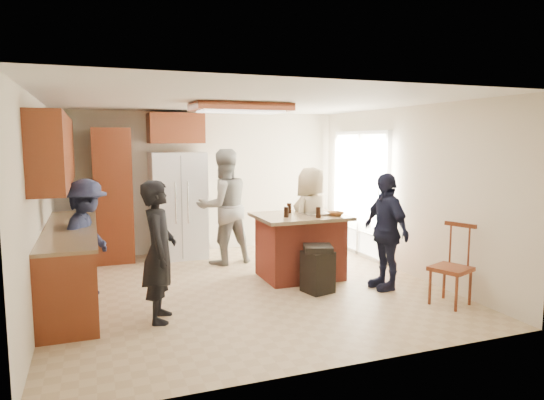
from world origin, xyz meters
name	(u,v)px	position (x,y,z in m)	size (l,w,h in m)	color
room_shell	(433,198)	(4.37, 1.64, 0.87)	(8.00, 5.20, 5.00)	tan
person_front_left	(159,251)	(-1.25, -0.78, 0.79)	(0.57, 0.42, 1.57)	black
person_behind_left	(224,207)	(0.07, 1.42, 0.93)	(0.91, 0.56, 1.87)	gray
person_behind_right	(311,219)	(1.23, 0.56, 0.80)	(0.78, 0.51, 1.59)	tan
person_side_right	(385,231)	(1.76, -0.64, 0.79)	(0.92, 0.47, 1.57)	#191C32
person_counter	(87,239)	(-2.00, 0.36, 0.76)	(0.98, 0.46, 1.52)	#1C2038
left_cabinetry	(66,224)	(-2.24, 0.40, 0.96)	(0.64, 3.00, 2.30)	maroon
back_wall_units	(129,178)	(-1.33, 2.20, 1.38)	(1.80, 0.60, 2.45)	maroon
refrigerator	(178,205)	(-0.55, 2.12, 0.90)	(0.90, 0.76, 1.80)	white
kitchen_island	(300,245)	(0.90, 0.24, 0.47)	(1.28, 1.03, 0.93)	#9A3927
island_items	(318,212)	(1.14, 0.14, 0.97)	(0.88, 0.65, 0.15)	silver
trash_bin	(318,268)	(0.84, -0.49, 0.32)	(0.46, 0.46, 0.63)	black
spindle_chair	(452,268)	(2.15, -1.50, 0.45)	(0.54, 0.54, 0.99)	maroon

